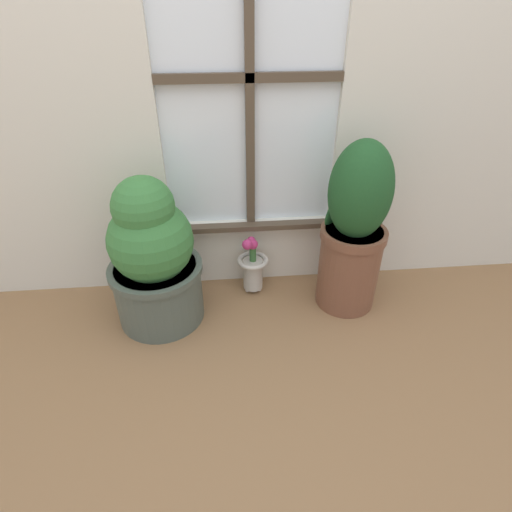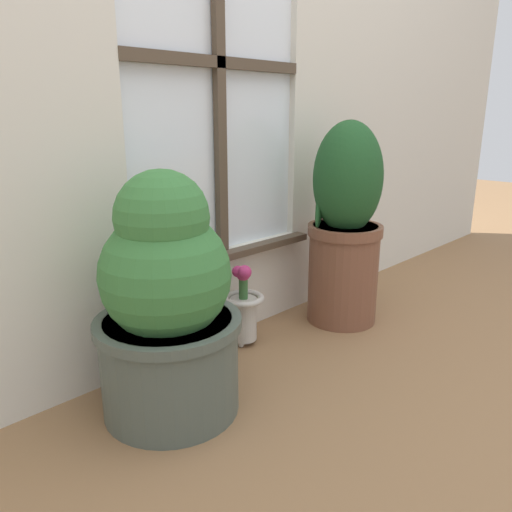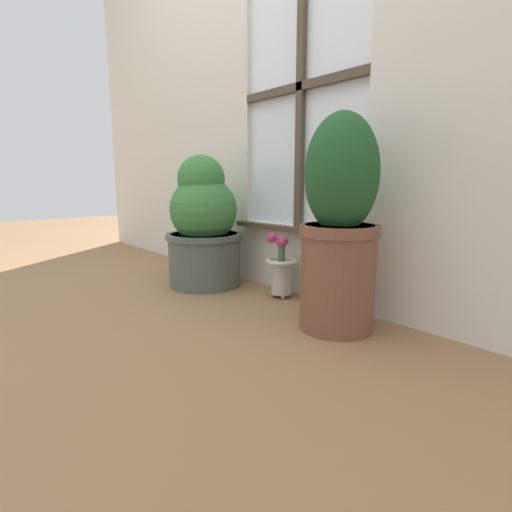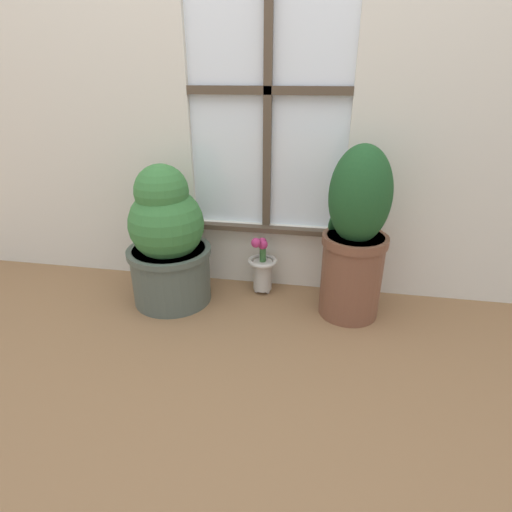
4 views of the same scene
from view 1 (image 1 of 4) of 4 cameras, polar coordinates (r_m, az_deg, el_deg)
ground_plane at (r=1.65m, az=0.81°, el=-13.35°), size 10.00×10.00×0.00m
potted_plant_left at (r=1.67m, az=-14.45°, el=-0.34°), size 0.39×0.39×0.66m
potted_plant_right at (r=1.72m, az=13.82°, el=3.51°), size 0.29×0.29×0.76m
flower_vase at (r=1.87m, az=-0.49°, el=-1.51°), size 0.14×0.14×0.30m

